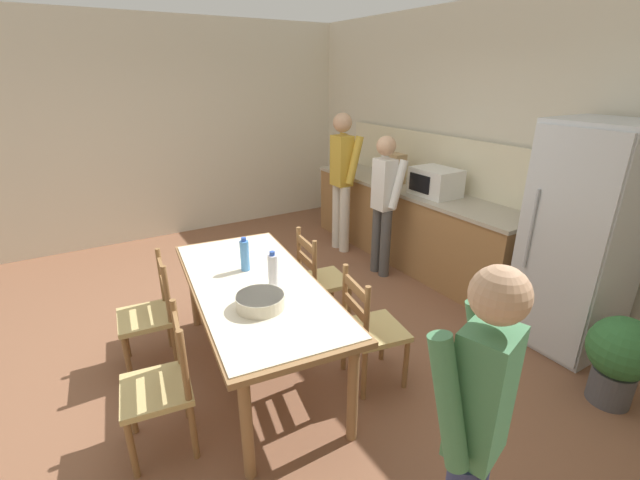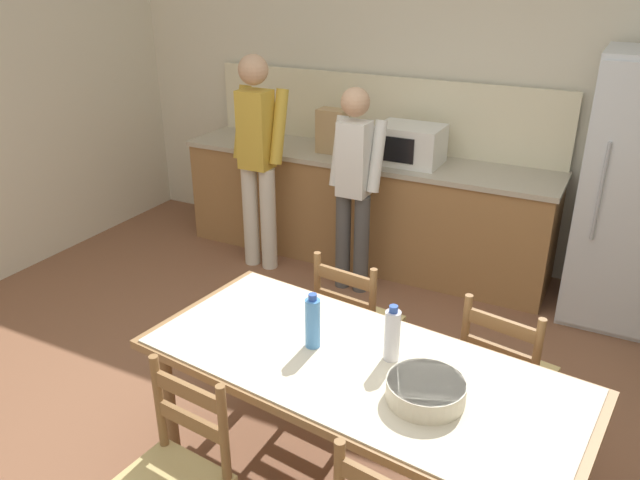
% 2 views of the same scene
% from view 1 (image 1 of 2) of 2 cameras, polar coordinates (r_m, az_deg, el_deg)
% --- Properties ---
extents(ground_plane, '(8.32, 8.32, 0.00)m').
position_cam_1_polar(ground_plane, '(3.88, -6.50, -13.29)').
color(ground_plane, brown).
extents(wall_back, '(6.52, 0.12, 2.90)m').
position_cam_1_polar(wall_back, '(4.96, 22.32, 11.18)').
color(wall_back, beige).
rests_on(wall_back, ground).
extents(wall_left, '(0.12, 5.20, 2.90)m').
position_cam_1_polar(wall_left, '(6.36, -20.00, 13.44)').
color(wall_left, beige).
rests_on(wall_left, ground).
extents(kitchen_counter, '(3.16, 0.66, 0.93)m').
position_cam_1_polar(kitchen_counter, '(5.37, 11.68, 2.15)').
color(kitchen_counter, '#9E7042').
rests_on(kitchen_counter, ground).
extents(counter_splashback, '(3.12, 0.03, 0.60)m').
position_cam_1_polar(counter_splashback, '(5.39, 14.79, 10.33)').
color(counter_splashback, beige).
rests_on(counter_splashback, kitchen_counter).
extents(refrigerator, '(0.70, 0.73, 1.88)m').
position_cam_1_polar(refrigerator, '(4.04, 31.44, -0.00)').
color(refrigerator, silver).
rests_on(refrigerator, ground).
extents(microwave, '(0.50, 0.39, 0.30)m').
position_cam_1_polar(microwave, '(4.92, 15.14, 7.48)').
color(microwave, white).
rests_on(microwave, kitchen_counter).
extents(paper_bag, '(0.24, 0.16, 0.36)m').
position_cam_1_polar(paper_bag, '(5.38, 9.96, 9.39)').
color(paper_bag, tan).
rests_on(paper_bag, kitchen_counter).
extents(dining_table, '(2.07, 1.09, 0.77)m').
position_cam_1_polar(dining_table, '(3.20, -8.59, -7.01)').
color(dining_table, olive).
rests_on(dining_table, ground).
extents(bottle_near_centre, '(0.07, 0.07, 0.27)m').
position_cam_1_polar(bottle_near_centre, '(3.33, -10.00, -2.00)').
color(bottle_near_centre, '#4C8ED6').
rests_on(bottle_near_centre, dining_table).
extents(bottle_off_centre, '(0.07, 0.07, 0.27)m').
position_cam_1_polar(bottle_off_centre, '(3.05, -6.30, -4.04)').
color(bottle_off_centre, silver).
rests_on(bottle_off_centre, dining_table).
extents(serving_bowl, '(0.32, 0.32, 0.09)m').
position_cam_1_polar(serving_bowl, '(2.83, -7.99, -7.98)').
color(serving_bowl, beige).
rests_on(serving_bowl, dining_table).
extents(chair_side_far_right, '(0.49, 0.47, 0.91)m').
position_cam_1_polar(chair_side_far_right, '(3.23, 6.77, -11.76)').
color(chair_side_far_right, olive).
rests_on(chair_side_far_right, ground).
extents(chair_side_far_left, '(0.46, 0.45, 0.91)m').
position_cam_1_polar(chair_side_far_left, '(3.91, 0.02, -5.32)').
color(chair_side_far_left, olive).
rests_on(chair_side_far_left, ground).
extents(chair_side_near_left, '(0.46, 0.44, 0.91)m').
position_cam_1_polar(chair_side_near_left, '(3.63, -21.68, -9.27)').
color(chair_side_near_left, olive).
rests_on(chair_side_near_left, ground).
extents(chair_side_near_right, '(0.47, 0.45, 0.91)m').
position_cam_1_polar(chair_side_near_right, '(2.88, -20.27, -17.83)').
color(chair_side_near_right, olive).
rests_on(chair_side_near_right, ground).
extents(person_at_sink, '(0.44, 0.30, 1.76)m').
position_cam_1_polar(person_at_sink, '(5.44, 2.97, 8.53)').
color(person_at_sink, silver).
rests_on(person_at_sink, ground).
extents(person_at_counter, '(0.40, 0.27, 1.59)m').
position_cam_1_polar(person_at_counter, '(4.79, 8.51, 5.34)').
color(person_at_counter, '#4C4C4C').
rests_on(person_at_counter, ground).
extents(person_by_table, '(0.34, 0.45, 1.60)m').
position_cam_1_polar(person_by_table, '(1.93, 19.88, -22.52)').
color(person_by_table, navy).
rests_on(person_by_table, ground).
extents(potted_plant, '(0.44, 0.44, 0.67)m').
position_cam_1_polar(potted_plant, '(3.68, 35.11, -12.50)').
color(potted_plant, '#4C4C51').
rests_on(potted_plant, ground).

